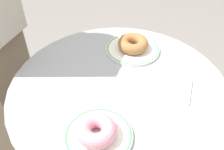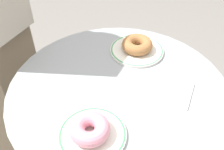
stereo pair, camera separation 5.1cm
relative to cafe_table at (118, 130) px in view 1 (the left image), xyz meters
The scene contains 6 objects.
cafe_table is the anchor object (origin of this frame).
plate_left 0.33m from the cafe_table, 165.60° to the right, with size 0.19×0.19×0.01m.
plate_right 0.33m from the cafe_table, 15.17° to the left, with size 0.21×0.21×0.01m.
donut_pink_frosted 0.35m from the cafe_table, 166.94° to the right, with size 0.11×0.11×0.04m, color pink.
donut_cinnamon 0.35m from the cafe_table, 15.17° to the left, with size 0.12×0.12×0.04m, color #A36B3D.
paper_napkin 0.31m from the cafe_table, 62.33° to the right, with size 0.12×0.12×0.01m, color white.
Camera 1 is at (-0.53, -0.29, 1.38)m, focal length 40.76 mm.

